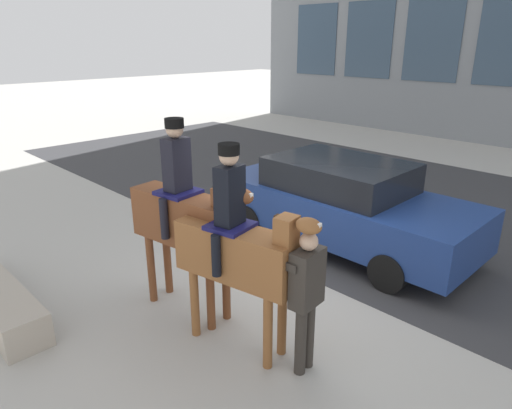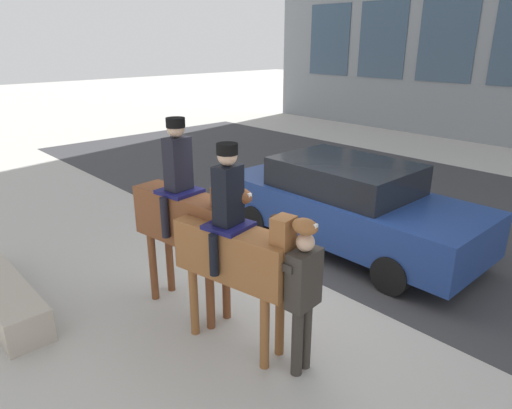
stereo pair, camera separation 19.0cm
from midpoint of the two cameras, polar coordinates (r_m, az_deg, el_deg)
ground_plane at (r=7.15m, az=2.39°, el=-10.25°), size 80.00×80.00×0.00m
road_surface at (r=10.82m, az=19.83°, el=-0.72°), size 24.95×8.50×0.01m
mounted_horse_lead at (r=6.06m, az=-9.69°, el=-1.41°), size 2.02×0.66×2.68m
mounted_horse_companion at (r=5.31m, az=-3.30°, el=-5.60°), size 1.91×0.72×2.53m
pedestrian_bystander at (r=5.05m, az=5.07°, el=-10.88°), size 0.82×0.48×1.72m
street_car_near_lane at (r=8.40m, az=10.07°, el=0.24°), size 4.79×2.02×1.58m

